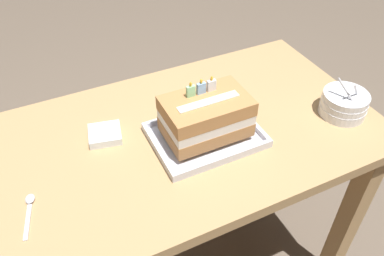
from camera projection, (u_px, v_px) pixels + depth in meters
name	position (u px, v px, depth m)	size (l,w,h in m)	color
dining_table	(180.00, 165.00, 1.19)	(1.15, 0.64, 0.76)	tan
foil_tray	(205.00, 136.00, 1.08)	(0.29, 0.22, 0.02)	silver
birthday_cake	(206.00, 116.00, 1.04)	(0.22, 0.14, 0.15)	#B9804A
bowl_stack	(344.00, 104.00, 1.15)	(0.14, 0.14, 0.13)	white
serving_spoon_near_tray	(29.00, 205.00, 0.91)	(0.05, 0.13, 0.01)	silver
napkin_pile	(105.00, 134.00, 1.08)	(0.10, 0.10, 0.02)	white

